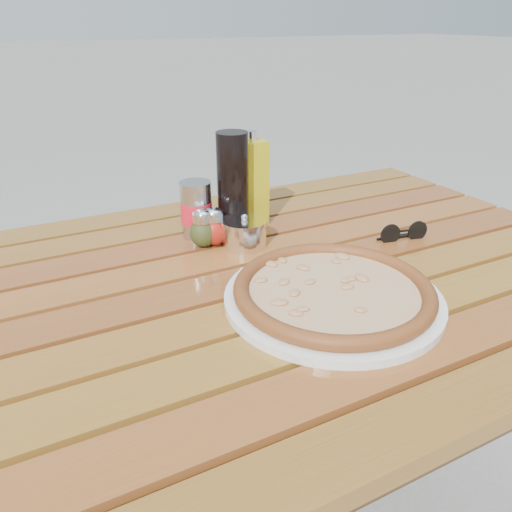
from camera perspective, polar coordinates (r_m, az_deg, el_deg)
name	(u,v)px	position (r m, az deg, el deg)	size (l,w,h in m)	color
table	(261,310)	(0.95, 0.56, -6.22)	(1.40, 0.90, 0.75)	#37210C
plate	(333,298)	(0.84, 8.76, -4.77)	(0.36, 0.36, 0.01)	silver
pizza	(333,290)	(0.83, 8.83, -3.83)	(0.37, 0.37, 0.03)	beige
pepper_shaker	(214,227)	(1.02, -4.84, 3.29)	(0.06, 0.06, 0.08)	#AC2113
oregano_shaker	(203,229)	(1.02, -6.09, 3.10)	(0.07, 0.07, 0.08)	#3C411A
dark_bottle	(233,185)	(1.05, -2.66, 8.10)	(0.07, 0.07, 0.22)	black
soda_can	(196,210)	(1.06, -6.83, 5.24)	(0.08, 0.08, 0.12)	#B9BABE
olive_oil_cruet	(252,183)	(1.11, -0.43, 8.35)	(0.06, 0.06, 0.21)	#AF9F12
parmesan_tin	(244,233)	(1.02, -1.34, 2.69)	(0.11, 0.11, 0.07)	white
sunglasses	(403,233)	(1.10, 16.47, 2.52)	(0.11, 0.04, 0.04)	black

